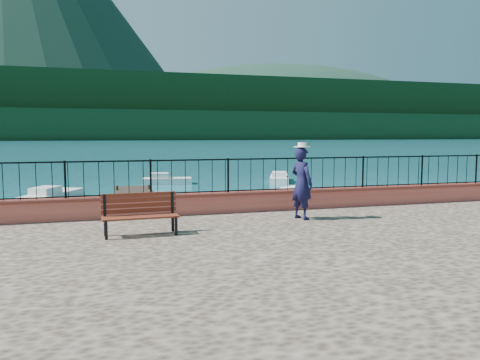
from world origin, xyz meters
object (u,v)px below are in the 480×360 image
boat_1 (244,203)px  boat_2 (300,193)px  park_bench (141,223)px  boat_5 (279,176)px  boat_3 (53,193)px  person (302,183)px  boat_4 (167,178)px

boat_1 → boat_2: same height
park_bench → boat_5: park_bench is taller
boat_1 → boat_3: 10.66m
person → boat_5: size_ratio=0.45×
park_bench → boat_4: (3.71, 22.04, -1.08)m
park_bench → boat_3: (-3.21, 15.65, -1.08)m
boat_5 → boat_1: bearing=173.8°
boat_1 → boat_4: size_ratio=1.19×
boat_1 → boat_3: size_ratio=0.91×
boat_5 → person: bearing=-178.1°
park_bench → boat_1: size_ratio=0.42×
boat_2 → boat_3: same height
boat_2 → boat_4: same height
boat_4 → boat_1: bearing=-74.6°
boat_2 → boat_5: (2.65, 9.55, 0.00)m
boat_1 → boat_4: (-1.62, 12.77, 0.00)m
park_bench → boat_5: bearing=59.1°
park_bench → boat_2: size_ratio=0.48×
boat_1 → boat_5: 13.66m
person → boat_1: (1.07, 8.47, -1.76)m
boat_1 → boat_4: bearing=134.5°
person → boat_5: 21.91m
park_bench → boat_5: 24.37m
boat_4 → boat_5: bearing=3.0°
boat_2 → boat_3: 12.96m
person → boat_1: 8.72m
boat_1 → boat_5: (6.47, 12.03, 0.00)m
person → boat_3: 16.72m
boat_1 → boat_4: 12.87m
boat_3 → boat_4: (6.92, 6.39, 0.00)m
person → boat_1: person is taller
park_bench → boat_3: bearing=99.7°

